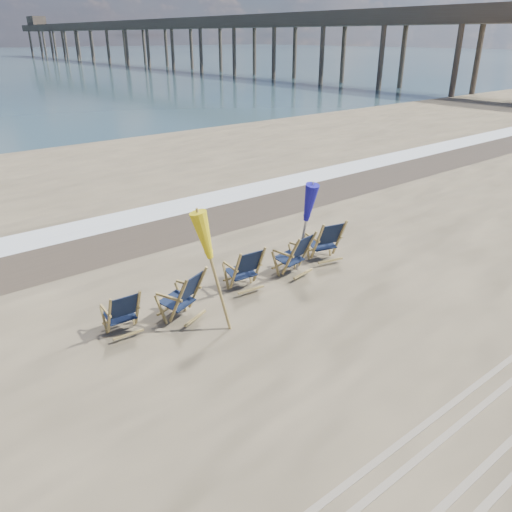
# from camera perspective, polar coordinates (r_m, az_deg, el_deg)

# --- Properties ---
(surf_foam) EXTENTS (200.00, 1.40, 0.01)m
(surf_foam) POSITION_cam_1_polar(r_m,az_deg,el_deg) (15.23, -14.56, 4.18)
(surf_foam) COLOR silver
(surf_foam) RESTS_ON ground
(wet_sand_strip) EXTENTS (200.00, 2.60, 0.00)m
(wet_sand_strip) POSITION_cam_1_polar(r_m,az_deg,el_deg) (13.94, -11.93, 2.61)
(wet_sand_strip) COLOR #42362A
(wet_sand_strip) RESTS_ON ground
(tire_tracks) EXTENTS (80.00, 1.30, 0.01)m
(tire_tracks) POSITION_cam_1_polar(r_m,az_deg,el_deg) (7.85, 24.77, -17.80)
(tire_tracks) COLOR gray
(tire_tracks) RESTS_ON ground
(beach_chair_0) EXTENTS (0.64, 0.71, 0.93)m
(beach_chair_0) POSITION_cam_1_polar(r_m,az_deg,el_deg) (9.20, -13.33, -5.96)
(beach_chair_0) COLOR #111A32
(beach_chair_0) RESTS_ON ground
(beach_chair_1) EXTENTS (0.92, 0.97, 1.07)m
(beach_chair_1) POSITION_cam_1_polar(r_m,az_deg,el_deg) (9.53, -6.65, -3.86)
(beach_chair_1) COLOR #111A32
(beach_chair_1) RESTS_ON ground
(beach_chair_2) EXTENTS (0.73, 0.81, 1.03)m
(beach_chair_2) POSITION_cam_1_polar(r_m,az_deg,el_deg) (10.44, 0.39, -1.20)
(beach_chair_2) COLOR #111A32
(beach_chair_2) RESTS_ON ground
(beach_chair_3) EXTENTS (0.79, 0.86, 1.06)m
(beach_chair_3) POSITION_cam_1_polar(r_m,az_deg,el_deg) (11.22, 5.88, 0.58)
(beach_chair_3) COLOR #111A32
(beach_chair_3) RESTS_ON ground
(beach_chair_4) EXTENTS (0.87, 0.93, 1.10)m
(beach_chair_4) POSITION_cam_1_polar(r_m,az_deg,el_deg) (11.91, 9.53, 1.90)
(beach_chair_4) COLOR #111A32
(beach_chair_4) RESTS_ON ground
(umbrella_yellow) EXTENTS (0.30, 0.30, 2.31)m
(umbrella_yellow) POSITION_cam_1_polar(r_m,az_deg,el_deg) (8.48, -4.75, 1.85)
(umbrella_yellow) COLOR #A78B4A
(umbrella_yellow) RESTS_ON ground
(umbrella_blue) EXTENTS (0.30, 0.30, 2.14)m
(umbrella_blue) POSITION_cam_1_polar(r_m,az_deg,el_deg) (10.80, 5.60, 5.86)
(umbrella_blue) COLOR #A5A5AD
(umbrella_blue) RESTS_ON ground
(fishing_pier) EXTENTS (4.40, 140.00, 9.30)m
(fishing_pier) POSITION_cam_1_polar(r_m,az_deg,el_deg) (90.22, -10.66, 23.37)
(fishing_pier) COLOR brown
(fishing_pier) RESTS_ON ground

